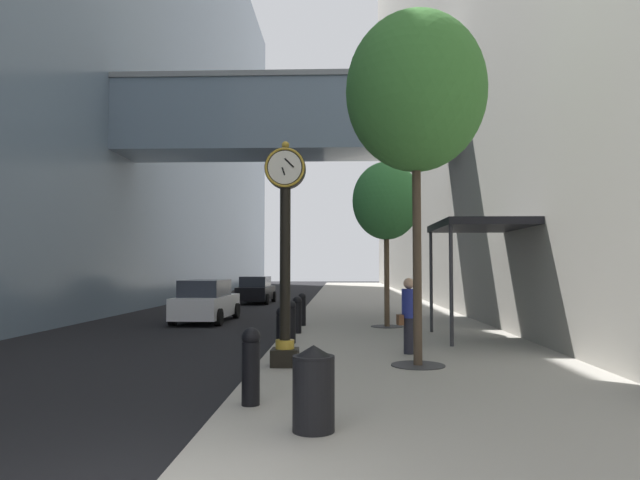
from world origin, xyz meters
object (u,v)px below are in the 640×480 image
(bollard_fourth, at_px, (291,321))
(trash_bin, at_px, (314,387))
(car_white_mid, at_px, (206,301))
(bollard_third, at_px, (282,330))
(pedestrian_walking, at_px, (409,314))
(bollard_nearest, at_px, (251,364))
(street_tree_mid_near, at_px, (386,201))
(car_black_near, at_px, (256,290))
(street_clock, at_px, (285,241))
(street_tree_near, at_px, (416,93))
(bollard_fifth, at_px, (297,314))
(bollard_sixth, at_px, (302,308))

(bollard_fourth, distance_m, trash_bin, 8.11)
(trash_bin, relative_size, car_white_mid, 0.23)
(bollard_third, xyz_separation_m, pedestrian_walking, (2.91, 0.50, 0.34))
(bollard_nearest, height_order, bollard_third, same)
(street_tree_mid_near, relative_size, car_black_near, 1.35)
(bollard_third, xyz_separation_m, street_tree_mid_near, (2.90, 6.50, 3.66))
(street_clock, bearing_deg, car_white_mid, 111.27)
(street_tree_near, bearing_deg, pedestrian_walking, 89.59)
(bollard_fifth, xyz_separation_m, car_white_mid, (-3.95, 4.88, 0.07))
(bollard_nearest, distance_m, bollard_fifth, 9.01)
(car_black_near, xyz_separation_m, car_white_mid, (-0.24, -11.61, 0.02))
(bollard_nearest, relative_size, pedestrian_walking, 0.64)
(street_tree_near, bearing_deg, bollard_third, 159.38)
(bollard_fourth, bearing_deg, car_black_near, 101.21)
(bollard_nearest, bearing_deg, pedestrian_walking, 59.84)
(trash_bin, distance_m, pedestrian_walking, 6.60)
(bollard_sixth, bearing_deg, street_tree_mid_near, -5.06)
(street_tree_near, height_order, car_white_mid, street_tree_near)
(street_clock, height_order, car_black_near, street_clock)
(bollard_sixth, xyz_separation_m, car_white_mid, (-3.95, 2.63, 0.07))
(bollard_sixth, height_order, pedestrian_walking, pedestrian_walking)
(bollard_nearest, xyz_separation_m, car_white_mid, (-3.95, 13.89, 0.07))
(street_tree_mid_near, distance_m, car_white_mid, 8.25)
(bollard_fifth, bearing_deg, car_white_mid, 129.01)
(pedestrian_walking, xyz_separation_m, car_white_mid, (-6.86, 8.89, -0.27))
(bollard_sixth, xyz_separation_m, street_tree_near, (2.90, -7.85, 5.06))
(street_tree_mid_near, bearing_deg, trash_bin, -98.87)
(bollard_nearest, bearing_deg, bollard_fifth, 90.00)
(street_tree_mid_near, distance_m, trash_bin, 12.99)
(street_tree_near, height_order, car_black_near, street_tree_near)
(street_tree_near, relative_size, street_tree_mid_near, 1.31)
(street_clock, height_order, bollard_nearest, street_clock)
(street_tree_mid_near, distance_m, car_black_near, 16.33)
(bollard_nearest, relative_size, bollard_fifth, 1.00)
(street_tree_near, distance_m, car_white_mid, 13.48)
(car_black_near, bearing_deg, street_tree_near, -73.33)
(trash_bin, relative_size, pedestrian_walking, 0.60)
(bollard_nearest, relative_size, bollard_fourth, 1.00)
(car_black_near, bearing_deg, trash_bin, -80.06)
(street_clock, bearing_deg, bollard_fourth, 92.98)
(street_tree_mid_near, bearing_deg, pedestrian_walking, -89.89)
(car_white_mid, bearing_deg, bollard_fourth, -61.01)
(trash_bin, bearing_deg, bollard_fourth, 96.93)
(car_black_near, bearing_deg, bollard_nearest, -81.71)
(bollard_sixth, distance_m, street_tree_mid_near, 4.68)
(bollard_third, relative_size, trash_bin, 1.07)
(car_black_near, bearing_deg, car_white_mid, -91.17)
(street_clock, xyz_separation_m, car_white_mid, (-4.13, 10.62, -1.88))
(bollard_sixth, relative_size, trash_bin, 1.07)
(bollard_nearest, distance_m, bollard_sixth, 11.27)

